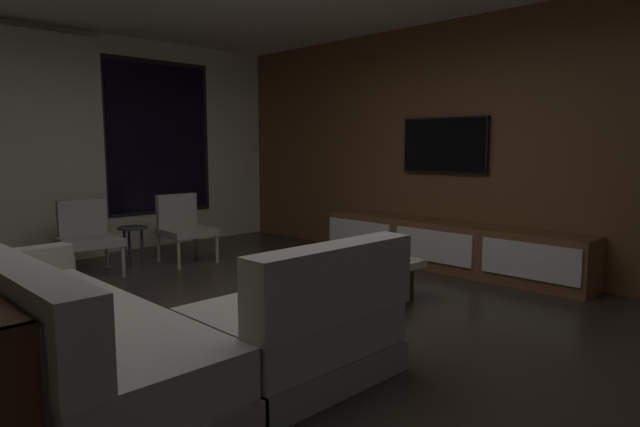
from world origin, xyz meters
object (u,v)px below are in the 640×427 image
Objects in this scene: sectional_couch at (125,333)px; accent_chair_near_window at (183,225)px; media_console at (448,247)px; mounted_tv at (444,145)px; side_stool at (133,234)px; coffee_table at (333,279)px; book_stack_on_coffee_table at (352,252)px; accent_chair_by_curtain at (87,233)px.

sectional_couch reaches higher than accent_chair_near_window.
media_console is 1.13m from mounted_tv.
accent_chair_near_window is 0.58m from side_stool.
coffee_table is 2.52m from side_stool.
media_console is at bearing 3.67° from sectional_couch.
mounted_tv is (2.55, -2.31, 0.98)m from side_stool.
coffee_table is at bearing -75.00° from side_stool.
sectional_couch is at bearing -116.45° from side_stool.
book_stack_on_coffee_table is (2.20, 0.26, 0.12)m from sectional_couch.
book_stack_on_coffee_table is 2.40m from accent_chair_near_window.
coffee_table is 0.29m from book_stack_on_coffee_table.
accent_chair_by_curtain is 1.70× the size of side_stool.
accent_chair_near_window reaches higher than coffee_table.
accent_chair_near_window is 3.11m from mounted_tv.
coffee_table is 1.72m from media_console.
accent_chair_by_curtain reaches higher than side_stool.
accent_chair_near_window is 3.01m from media_console.
accent_chair_by_curtain is (-1.05, 0.13, 0.00)m from accent_chair_near_window.
accent_chair_near_window reaches higher than media_console.
accent_chair_by_curtain is at bearing 138.31° from media_console.
book_stack_on_coffee_table is 0.32× the size of accent_chair_by_curtain.
sectional_couch is 2.22m from book_stack_on_coffee_table.
media_console is at bearing -0.74° from book_stack_on_coffee_table.
accent_chair_by_curtain is 3.82m from media_console.
mounted_tv is (1.72, 0.18, 0.94)m from book_stack_on_coffee_table.
mounted_tv is at bearing 6.38° from sectional_couch.
mounted_tv reaches higher than accent_chair_near_window.
sectional_couch is 2.37× the size of mounted_tv.
coffee_table is 2.52× the size of side_stool.
sectional_couch is 9.89× the size of book_stack_on_coffee_table.
side_stool is (0.48, -0.03, -0.06)m from accent_chair_by_curtain.
coffee_table is at bearing -65.33° from accent_chair_by_curtain.
book_stack_on_coffee_table is at bearing -71.44° from side_stool.
accent_chair_near_window and accent_chair_by_curtain have the same top height.
coffee_table is at bearing -176.36° from mounted_tv.
book_stack_on_coffee_table is 1.97m from mounted_tv.
sectional_couch is 2.16× the size of coffee_table.
accent_chair_by_curtain is at bearing 114.67° from coffee_table.
sectional_couch is at bearing -126.22° from accent_chair_near_window.
sectional_couch is at bearing -107.75° from accent_chair_by_curtain.
coffee_table is (2.02, 0.32, -0.10)m from sectional_couch.
accent_chair_by_curtain reaches higher than book_stack_on_coffee_table.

